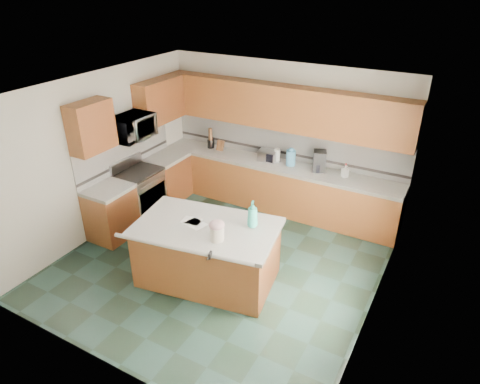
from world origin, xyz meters
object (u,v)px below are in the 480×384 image
Objects in this scene: knife_block at (220,146)px; toaster_oven at (268,156)px; island_top at (206,228)px; soap_bottle_island at (253,214)px; coffee_maker at (319,161)px; island_base at (208,255)px; treat_jar at (217,233)px.

knife_block is 1.03m from toaster_oven.
knife_block is (-1.28, 2.48, 0.13)m from island_top.
soap_bottle_island reaches higher than island_top.
island_top is at bearing -127.17° from coffee_maker.
soap_bottle_island reaches higher than toaster_oven.
coffee_maker is (0.74, 2.51, 0.21)m from island_top.
island_base is at bearing -90.05° from toaster_oven.
island_top is (0.00, 0.00, 0.46)m from island_base.
treat_jar is at bearing -119.61° from coffee_maker.
soap_bottle_island is at bearing -75.33° from toaster_oven.
coffee_maker reaches higher than treat_jar.
coffee_maker reaches higher than toaster_oven.
treat_jar and toaster_oven have the same top height.
soap_bottle_island reaches higher than knife_block.
coffee_maker is at bearing 95.30° from treat_jar.
island_base is at bearing 158.86° from treat_jar.
toaster_oven is 0.99m from coffee_maker.
island_top is 0.68m from soap_bottle_island.
treat_jar reaches higher than island_base.
treat_jar is 3.13m from knife_block.
toaster_oven is (1.03, 0.00, -0.00)m from knife_block.
treat_jar is 0.59m from soap_bottle_island.
island_top is 5.38× the size of coffee_maker.
soap_bottle_island reaches higher than coffee_maker.
island_base is at bearing -167.02° from soap_bottle_island.
island_base is 9.51× the size of treat_jar.
knife_block is 0.60× the size of toaster_oven.
treat_jar is 0.51× the size of soap_bottle_island.
island_top is 2.62m from coffee_maker.
soap_bottle_island is 2.85m from knife_block.
knife_block is at bearing 114.53° from soap_bottle_island.
soap_bottle_island is 1.13× the size of toaster_oven.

